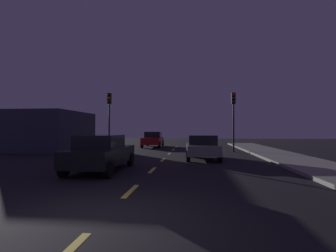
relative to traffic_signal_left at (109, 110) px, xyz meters
The scene contains 14 objects.
ground_plane 10.88m from the traffic_signal_left, 59.34° to the right, with size 80.00×80.00×0.00m, color black.
sidewalk_curb_right 15.91m from the traffic_signal_left, 34.84° to the right, with size 3.00×40.00×0.15m, color gray.
lane_stripe_second 14.70m from the traffic_signal_left, 68.37° to the right, with size 0.16×1.60×0.01m, color #EACC4C.
lane_stripe_third 11.38m from the traffic_signal_left, 60.95° to the right, with size 0.16×1.60×0.01m, color #EACC4C.
lane_stripe_fourth 8.47m from the traffic_signal_left, 47.19° to the right, with size 0.16×1.60×0.01m, color #EACC4C.
lane_stripe_fifth 6.56m from the traffic_signal_left, 19.71° to the right, with size 0.16×1.60×0.01m, color #EACC4C.
lane_stripe_sixth 6.56m from the traffic_signal_left, 19.94° to the left, with size 0.16×1.60×0.01m, color #EACC4C.
lane_stripe_seventh 8.49m from the traffic_signal_left, 47.30° to the left, with size 0.16×1.60×0.01m, color #EACC4C.
traffic_signal_left is the anchor object (origin of this frame).
traffic_signal_right 10.27m from the traffic_signal_left, ahead, with size 0.32×0.38×4.77m.
car_stopped_ahead 9.54m from the traffic_signal_left, 33.96° to the right, with size 2.09×3.99×1.46m.
car_adjacent_lane 10.71m from the traffic_signal_left, 72.66° to the right, with size 1.96×4.37×1.56m.
car_oncoming_far 6.58m from the traffic_signal_left, 61.61° to the left, with size 2.03×4.53×1.58m.
storefront_left 5.62m from the traffic_signal_left, behind, with size 5.21×6.87×3.36m, color #333847.
Camera 1 is at (1.83, -4.58, 1.79)m, focal length 26.79 mm.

